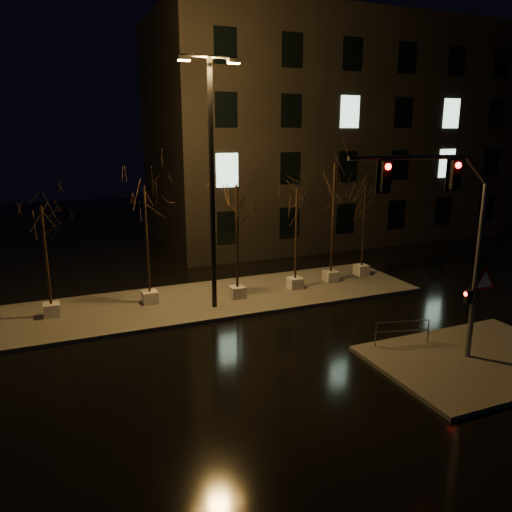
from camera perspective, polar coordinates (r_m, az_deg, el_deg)
name	(u,v)px	position (r m, az deg, el deg)	size (l,w,h in m)	color
ground	(236,358)	(17.76, -2.35, -11.53)	(90.00, 90.00, 0.00)	black
median	(190,302)	(23.04, -7.58, -5.28)	(22.00, 5.00, 0.15)	#45423D
sidewalk_corner	(477,360)	(18.98, 23.90, -10.81)	(7.00, 5.00, 0.15)	#45423D
building	(327,133)	(38.36, 8.12, 13.74)	(25.00, 12.00, 15.00)	black
tree_1	(43,231)	(21.76, -23.12, 2.61)	(1.80, 1.80, 4.76)	beige
tree_2	(145,213)	(22.06, -12.54, 4.82)	(1.80, 1.80, 5.39)	beige
tree_3	(237,211)	(22.25, -2.22, 5.19)	(1.80, 1.80, 5.38)	beige
tree_4	(297,212)	(23.77, 4.65, 5.02)	(1.80, 1.80, 4.99)	beige
tree_5	(334,191)	(25.06, 8.90, 7.41)	(1.80, 1.80, 6.16)	beige
tree_6	(365,206)	(26.64, 12.33, 5.59)	(1.80, 1.80, 4.91)	beige
traffic_signal_mast	(452,230)	(17.00, 21.47, 2.81)	(5.55, 0.90, 6.83)	#5C5F64
streetlight_main	(212,169)	(20.93, -5.09, 9.87)	(2.60, 0.38, 10.40)	black
guard_rail_a	(402,329)	(18.97, 16.39, -8.00)	(2.00, 0.53, 0.89)	#5C5F64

